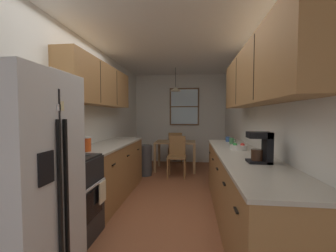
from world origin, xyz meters
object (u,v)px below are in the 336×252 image
microwave_over_range (53,88)px  trash_bin (145,160)px  refrigerator (18,184)px  storage_canister (87,144)px  mug_spare (228,139)px  dining_chair_far (175,147)px  mug_by_coffeemaker (232,141)px  dining_chair_near (177,154)px  coffee_maker (262,147)px  dining_table (175,146)px  fruit_bowl (239,147)px  stove_range (66,198)px

microwave_over_range → trash_bin: bearing=81.2°
microwave_over_range → trash_bin: (0.41, 2.63, -1.32)m
refrigerator → storage_canister: 1.20m
microwave_over_range → mug_spare: (2.12, 1.79, -0.72)m
dining_chair_far → mug_by_coffeemaker: 2.56m
dining_chair_near → coffee_maker: coffee_maker is taller
coffee_maker → dining_table: bearing=109.5°
trash_bin → fruit_bowl: fruit_bowl is taller
trash_bin → refrigerator: bearing=-94.3°
stove_range → dining_table: bearing=73.5°
microwave_over_range → fruit_bowl: bearing=22.6°
dining_table → storage_canister: (-0.95, -2.69, 0.39)m
mug_by_coffeemaker → coffee_maker: bearing=-88.3°
stove_range → storage_canister: 0.72m
stove_range → mug_by_coffeemaker: bearing=36.4°
dining_table → mug_spare: (1.06, -1.41, 0.34)m
stove_range → dining_chair_near: (1.03, 2.63, 0.03)m
refrigerator → microwave_over_range: bearing=103.1°
stove_range → fruit_bowl: (2.01, 0.88, 0.46)m
storage_canister → coffee_maker: size_ratio=0.62×
coffee_maker → mug_spare: bearing=91.9°
fruit_bowl → trash_bin: bearing=134.5°
trash_bin → mug_spare: bearing=-26.2°
coffee_maker → fruit_bowl: (-0.05, 0.83, -0.12)m
stove_range → microwave_over_range: size_ratio=1.82×
dining_chair_near → storage_canister: (-1.03, -2.13, 0.50)m
dining_table → stove_range: bearing=-106.5°
stove_range → dining_chair_near: 2.83m
refrigerator → trash_bin: (0.25, 3.32, -0.51)m
microwave_over_range → dining_chair_near: microwave_over_range is taller
storage_canister → dining_chair_far: bearing=74.5°
trash_bin → coffee_maker: 3.21m
mug_by_coffeemaker → fruit_bowl: mug_by_coffeemaker is taller
dining_chair_near → mug_by_coffeemaker: bearing=-49.1°
refrigerator → fruit_bowl: size_ratio=7.75×
microwave_over_range → mug_by_coffeemaker: microwave_over_range is taller
stove_range → dining_chair_far: 3.85m
trash_bin → mug_by_coffeemaker: mug_by_coffeemaker is taller
refrigerator → stove_range: refrigerator is taller
refrigerator → mug_by_coffeemaker: size_ratio=15.68×
storage_canister → fruit_bowl: storage_canister is taller
microwave_over_range → mug_by_coffeemaker: 2.70m
dining_chair_near → trash_bin: dining_chair_near is taller
mug_by_coffeemaker → refrigerator: bearing=-132.2°
dining_table → fruit_bowl: fruit_bowl is taller
dining_chair_near → trash_bin: 0.75m
microwave_over_range → fruit_bowl: (2.12, 0.88, -0.73)m
fruit_bowl → mug_spare: bearing=90.2°
refrigerator → storage_canister: refrigerator is taller
microwave_over_range → storage_canister: size_ratio=3.15×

